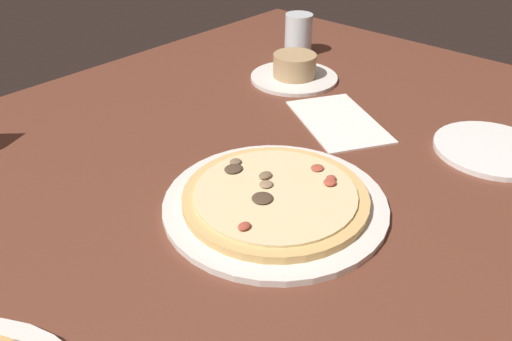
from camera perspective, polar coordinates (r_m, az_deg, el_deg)
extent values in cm
cube|color=brown|center=(83.47, -1.87, -1.09)|extent=(150.00, 110.00, 4.00)
cylinder|color=silver|center=(74.05, 2.11, -3.66)|extent=(31.80, 31.80, 1.00)
cylinder|color=tan|center=(73.41, 2.13, -2.97)|extent=(26.30, 26.30, 1.20)
cylinder|color=beige|center=(72.95, 2.14, -2.46)|extent=(22.95, 22.95, 0.40)
ellipsoid|color=#4C3828|center=(71.13, 0.69, -3.02)|extent=(2.99, 2.88, 0.49)
ellipsoid|color=#937556|center=(73.88, 1.11, -1.50)|extent=(2.05, 1.89, 0.53)
ellipsoid|color=brown|center=(79.01, -2.26, 0.98)|extent=(1.87, 1.65, 0.57)
ellipsoid|color=#AD4733|center=(75.72, 8.20, -0.86)|extent=(1.60, 1.40, 0.69)
ellipsoid|color=#AD4733|center=(66.09, -1.31, -6.11)|extent=(1.86, 1.41, 0.69)
ellipsoid|color=#AD4733|center=(78.09, 6.72, 0.29)|extent=(2.05, 1.86, 0.45)
ellipsoid|color=#AD4733|center=(74.90, 8.08, -1.27)|extent=(1.92, 1.80, 0.65)
ellipsoid|color=#4C3828|center=(77.41, -2.49, 0.21)|extent=(2.93, 2.49, 0.50)
ellipsoid|color=brown|center=(75.66, 1.02, -0.52)|extent=(2.16, 1.65, 0.67)
cylinder|color=silver|center=(115.12, 4.18, 10.09)|extent=(18.80, 18.80, 0.80)
cylinder|color=tan|center=(114.07, 4.23, 11.40)|extent=(9.21, 9.21, 4.85)
cylinder|color=silver|center=(128.65, 4.66, 14.60)|extent=(6.50, 6.50, 9.62)
cylinder|color=silver|center=(128.98, 4.64, 14.15)|extent=(5.98, 5.98, 7.47)
cylinder|color=white|center=(95.51, 24.37, 2.14)|extent=(18.89, 18.89, 0.90)
cube|color=white|center=(97.85, 8.98, 5.36)|extent=(21.89, 24.69, 0.30)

